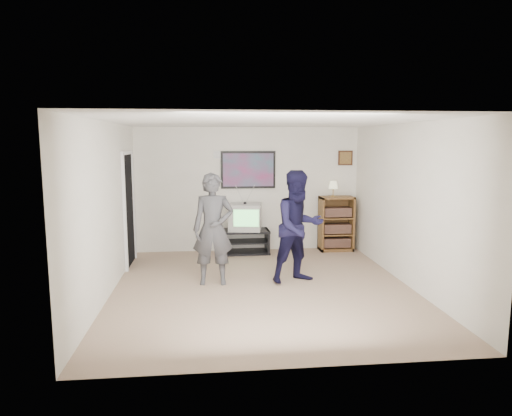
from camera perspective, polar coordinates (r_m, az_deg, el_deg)
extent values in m
cube|color=#816452|center=(7.06, 0.85, -9.97)|extent=(4.50, 5.00, 0.01)
cube|color=white|center=(6.71, 0.90, 10.74)|extent=(4.50, 5.00, 0.01)
cube|color=silver|center=(9.24, -0.99, 2.32)|extent=(4.50, 0.01, 2.50)
cube|color=silver|center=(6.88, -18.07, -0.17)|extent=(0.01, 5.00, 2.50)
cube|color=silver|center=(7.39, 18.47, 0.37)|extent=(0.01, 5.00, 2.50)
cube|color=black|center=(9.09, -1.34, -2.88)|extent=(0.95, 0.54, 0.04)
cube|color=black|center=(9.18, -1.33, -5.51)|extent=(0.95, 0.54, 0.04)
cube|color=black|center=(9.11, -4.10, -4.26)|extent=(0.05, 0.50, 0.47)
cube|color=black|center=(9.18, 1.41, -4.14)|extent=(0.05, 0.50, 0.47)
imported|color=#3A3A3D|center=(7.10, -5.37, -2.64)|extent=(0.65, 0.44, 1.74)
imported|color=black|center=(7.20, 5.37, -2.35)|extent=(1.04, 0.93, 1.78)
cube|color=white|center=(7.21, -5.68, 0.19)|extent=(0.04, 0.12, 0.04)
cube|color=white|center=(7.38, 5.30, -0.48)|extent=(0.06, 0.12, 0.03)
cube|color=black|center=(9.18, -0.98, 4.79)|extent=(1.10, 0.03, 0.75)
cube|color=white|center=(9.14, -4.45, 6.63)|extent=(0.28, 0.02, 0.14)
cube|color=#3D2013|center=(9.56, 11.11, 6.16)|extent=(0.30, 0.03, 0.30)
cube|color=black|center=(8.47, -15.67, -0.25)|extent=(0.03, 0.85, 2.00)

